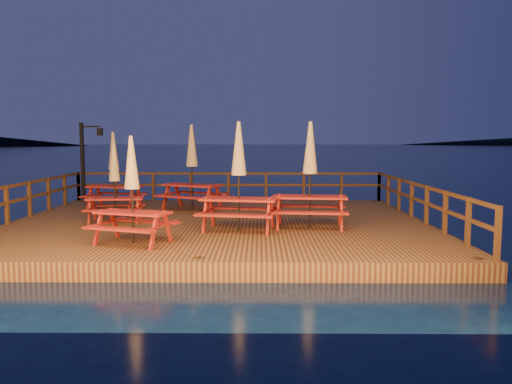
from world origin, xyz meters
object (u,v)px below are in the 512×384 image
(picnic_table_0, at_px, (132,188))
(picnic_table_2, at_px, (115,180))
(lamp_post, at_px, (87,154))
(picnic_table_1, at_px, (114,169))

(picnic_table_0, relative_size, picnic_table_2, 1.07)
(picnic_table_2, bearing_deg, lamp_post, 111.20)
(lamp_post, height_order, picnic_table_2, lamp_post)
(lamp_post, distance_m, picnic_table_2, 5.33)
(picnic_table_1, bearing_deg, picnic_table_0, -58.28)
(picnic_table_1, bearing_deg, picnic_table_2, -61.72)
(lamp_post, xyz_separation_m, picnic_table_2, (2.42, -4.71, -0.60))
(picnic_table_0, height_order, picnic_table_1, picnic_table_1)
(picnic_table_1, xyz_separation_m, picnic_table_2, (0.79, -2.67, -0.17))
(picnic_table_1, bearing_deg, lamp_post, 140.40)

